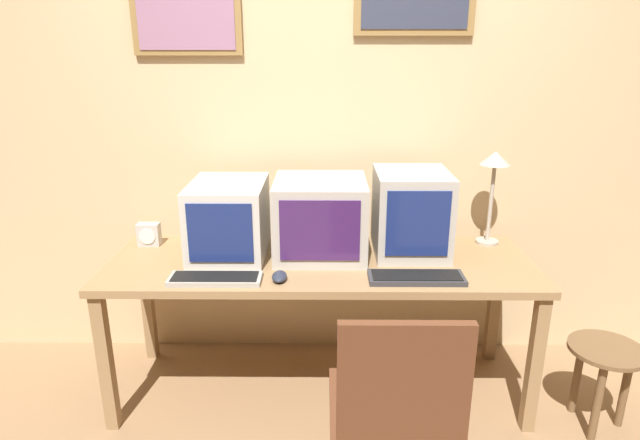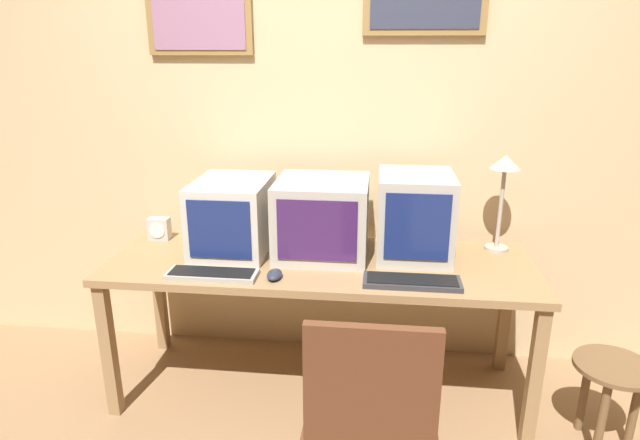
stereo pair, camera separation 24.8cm
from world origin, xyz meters
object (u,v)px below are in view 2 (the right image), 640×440
Objects in this scene: monitor_center at (322,217)px; side_stool at (611,384)px; monitor_left at (233,216)px; keyboard_side at (412,282)px; keyboard_main at (212,274)px; desk_clock at (159,229)px; office_chair at (369,439)px; monitor_right at (415,215)px; desk_lamp at (504,176)px; mouse_near_keyboard at (274,275)px.

side_stool is at bearing -15.74° from monitor_center.
monitor_left is 1.85m from side_stool.
keyboard_main is at bearing -178.66° from keyboard_side.
office_chair is at bearing -41.70° from desk_clock.
monitor_right is 0.47m from desk_lamp.
monitor_center reaches higher than monitor_left.
keyboard_main is (-0.45, -0.34, -0.17)m from monitor_center.
keyboard_main is at bearing -46.27° from desk_clock.
office_chair reaches higher than desk_clock.
office_chair is at bearing -53.20° from mouse_near_keyboard.
keyboard_main is 0.61m from desk_clock.
monitor_left reaches higher than office_chair.
keyboard_side is at bearing -19.65° from monitor_left.
monitor_right is 0.73m from mouse_near_keyboard.
keyboard_main reaches higher than side_stool.
monitor_left is 1.12× the size of side_stool.
monitor_right is 1.01× the size of keyboard_main.
monitor_left reaches higher than side_stool.
keyboard_side is 0.46× the size of office_chair.
mouse_near_keyboard is (-0.60, -0.01, 0.01)m from keyboard_side.
keyboard_main is 1.78m from side_stool.
desk_lamp is at bearing 6.81° from monitor_left.
keyboard_main is at bearing -92.17° from monitor_left.
monitor_right is (0.88, 0.04, 0.02)m from monitor_left.
monitor_right is 1.33m from desk_clock.
keyboard_side is 0.74m from desk_lamp.
desk_lamp is (1.30, 0.16, 0.20)m from monitor_left.
monitor_right is at bearing 86.66° from keyboard_side.
monitor_left reaches higher than keyboard_side.
mouse_near_keyboard is (0.28, 0.01, 0.01)m from keyboard_main.
mouse_near_keyboard is (-0.62, -0.35, -0.18)m from monitor_right.
monitor_center is 0.48× the size of office_chair.
keyboard_side is at bearing 177.02° from side_stool.
keyboard_side reaches higher than side_stool.
office_chair is at bearing -52.00° from monitor_left.
monitor_right is at bearing -3.31° from desk_clock.
keyboard_side is 0.70m from office_chair.
desk_clock is 1.57m from office_chair.
keyboard_main is 0.44× the size of office_chair.
monitor_left is 1.05× the size of monitor_center.
office_chair is at bearing -119.50° from desk_lamp.
desk_clock is 1.77m from desk_lamp.
monitor_right reaches higher than mouse_near_keyboard.
keyboard_main is 0.88m from keyboard_side.
keyboard_side is 3.73× the size of mouse_near_keyboard.
monitor_center is 0.59m from keyboard_main.
monitor_right is at bearing 2.36° from monitor_left.
monitor_left is at bearing -173.19° from desk_lamp.
keyboard_side is at bearing 0.65° from mouse_near_keyboard.
side_stool is at bearing -1.49° from mouse_near_keyboard.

